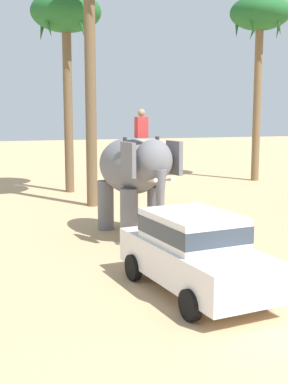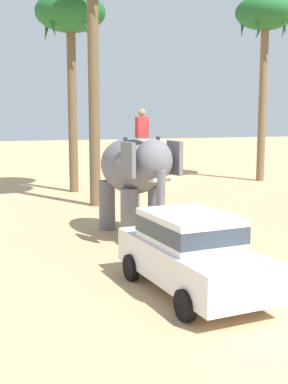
% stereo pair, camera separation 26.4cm
% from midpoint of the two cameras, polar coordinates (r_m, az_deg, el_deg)
% --- Properties ---
extents(car_sedan_foreground, '(2.26, 4.28, 1.70)m').
position_cam_midpoint_polar(car_sedan_foreground, '(11.02, 5.87, -6.34)').
color(car_sedan_foreground, white).
rests_on(car_sedan_foreground, ground).
extents(elephant_with_mahout, '(2.01, 3.97, 3.88)m').
position_cam_midpoint_polar(elephant_with_mahout, '(15.70, -0.65, 2.23)').
color(elephant_with_mahout, slate).
rests_on(elephant_with_mahout, ground).
extents(palm_tree_behind_elephant, '(3.20, 3.20, 9.15)m').
position_cam_midpoint_polar(palm_tree_behind_elephant, '(24.94, -7.79, 18.36)').
color(palm_tree_behind_elephant, brown).
rests_on(palm_tree_behind_elephant, ground).
extents(palm_tree_left_of_road, '(3.20, 3.20, 9.85)m').
position_cam_midpoint_polar(palm_tree_left_of_road, '(29.48, 13.51, 18.00)').
color(palm_tree_left_of_road, brown).
rests_on(palm_tree_left_of_road, ground).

